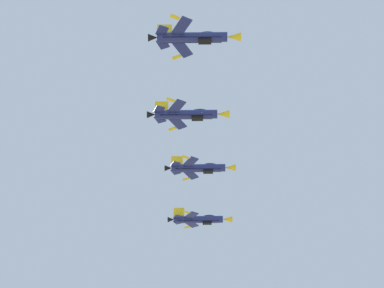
% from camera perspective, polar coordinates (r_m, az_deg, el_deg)
% --- Properties ---
extents(fighter_jet_lead, '(15.97, 10.52, 4.39)m').
position_cam_1_polar(fighter_jet_lead, '(153.93, 0.69, -6.92)').
color(fighter_jet_lead, navy).
extents(fighter_jet_left_wing, '(15.97, 10.59, 4.38)m').
position_cam_1_polar(fighter_jet_left_wing, '(139.16, 0.70, -2.20)').
color(fighter_jet_left_wing, navy).
extents(fighter_jet_right_wing, '(15.97, 10.59, 4.38)m').
position_cam_1_polar(fighter_jet_right_wing, '(120.04, -0.41, 2.74)').
color(fighter_jet_right_wing, navy).
extents(fighter_jet_left_outer, '(15.97, 10.62, 4.37)m').
position_cam_1_polar(fighter_jet_left_outer, '(108.10, 0.17, 9.75)').
color(fighter_jet_left_outer, navy).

